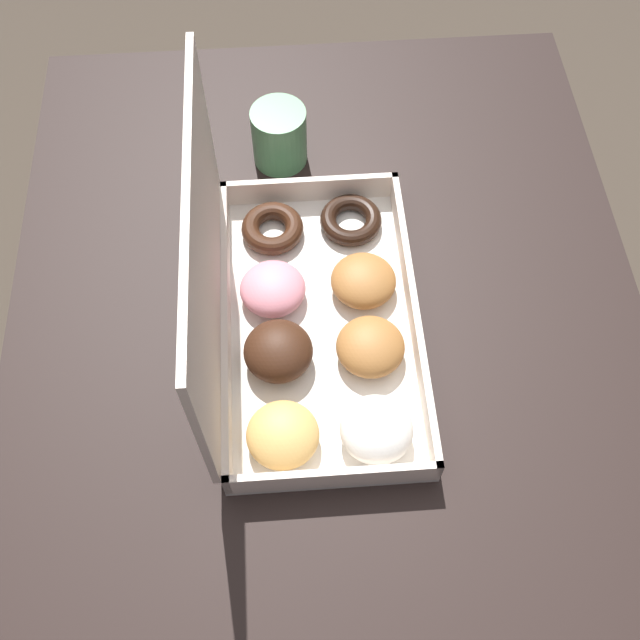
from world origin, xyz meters
TOP-DOWN VIEW (x-y plane):
  - ground_plane at (0.00, 0.00)m, footprint 8.00×8.00m
  - dining_table at (0.00, 0.00)m, footprint 1.10×0.78m
  - donut_box at (0.04, 0.03)m, footprint 0.40×0.24m
  - coffee_mug at (0.32, 0.05)m, footprint 0.07×0.07m

SIDE VIEW (x-z plane):
  - ground_plane at x=0.00m, z-range 0.00..0.00m
  - dining_table at x=0.00m, z-range 0.27..1.05m
  - coffee_mug at x=0.32m, z-range 0.78..0.86m
  - donut_box at x=0.04m, z-range 0.69..0.97m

